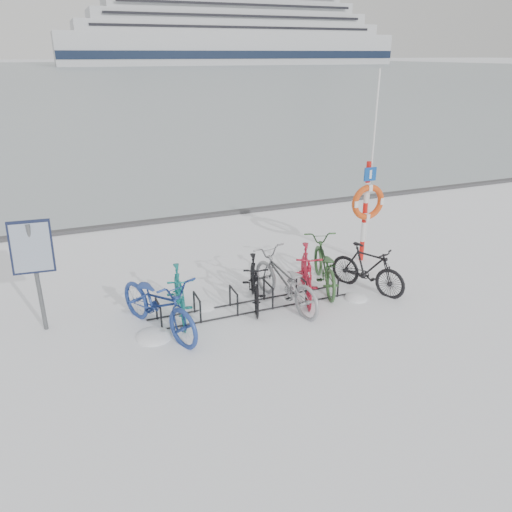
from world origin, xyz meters
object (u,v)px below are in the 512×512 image
(info_board, at_px, (33,254))
(lifebuoy_station, at_px, (368,202))
(bike_rack, at_px, (251,299))
(cruise_ferry, at_px, (230,32))

(info_board, bearing_deg, lifebuoy_station, 10.38)
(info_board, distance_m, lifebuoy_station, 7.09)
(bike_rack, distance_m, cruise_ferry, 215.77)
(info_board, height_order, cruise_ferry, cruise_ferry)
(bike_rack, height_order, info_board, info_board)
(bike_rack, bearing_deg, info_board, 171.10)
(cruise_ferry, bearing_deg, bike_rack, -108.94)
(lifebuoy_station, relative_size, cruise_ferry, 0.03)
(lifebuoy_station, distance_m, cruise_ferry, 213.48)
(bike_rack, xyz_separation_m, cruise_ferry, (69.91, 203.76, 12.28))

